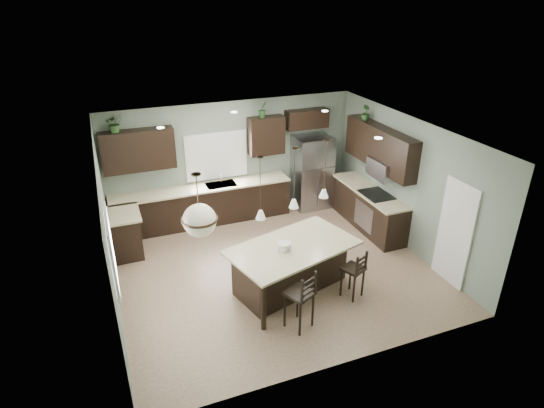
{
  "coord_description": "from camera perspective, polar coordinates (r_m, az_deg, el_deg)",
  "views": [
    {
      "loc": [
        -2.84,
        -7.16,
        5.16
      ],
      "look_at": [
        0.1,
        0.4,
        1.25
      ],
      "focal_mm": 30.0,
      "sensor_mm": 36.0,
      "label": 1
    }
  ],
  "objects": [
    {
      "name": "fridge_header",
      "position": [
        11.19,
        4.39,
        10.6
      ],
      "size": [
        1.05,
        0.34,
        0.45
      ],
      "primitive_type": "cube",
      "color": "black",
      "rests_on": "room_shell"
    },
    {
      "name": "refrigerator",
      "position": [
        11.48,
        5.03,
        4.0
      ],
      "size": [
        0.9,
        0.74,
        1.85
      ],
      "primitive_type": "cube",
      "color": "gray",
      "rests_on": "ground"
    },
    {
      "name": "right_upper_cabs",
      "position": [
        10.34,
        13.37,
        6.96
      ],
      "size": [
        0.34,
        2.35,
        0.9
      ],
      "primitive_type": "cube",
      "color": "black",
      "rests_on": "room_shell"
    },
    {
      "name": "kitchen_island",
      "position": [
        8.46,
        2.56,
        -8.01
      ],
      "size": [
        2.56,
        1.87,
        0.92
      ],
      "primitive_type": "cube",
      "rotation": [
        0.0,
        0.0,
        0.27
      ],
      "color": "black",
      "rests_on": "ground"
    },
    {
      "name": "microwave",
      "position": [
        10.23,
        13.75,
        4.33
      ],
      "size": [
        0.4,
        0.75,
        0.4
      ],
      "primitive_type": "cube",
      "color": "gray",
      "rests_on": "right_upper_cabs"
    },
    {
      "name": "right_countertop",
      "position": [
        10.62,
        12.14,
        1.62
      ],
      "size": [
        0.66,
        2.35,
        0.04
      ],
      "primitive_type": "cube",
      "color": "beige",
      "rests_on": "right_lower_cabs"
    },
    {
      "name": "window_back",
      "position": [
        10.81,
        -7.01,
        6.04
      ],
      "size": [
        1.35,
        0.02,
        1.0
      ],
      "primitive_type": "cube",
      "color": "white",
      "rests_on": "room_shell"
    },
    {
      "name": "plant_right_wall",
      "position": [
        10.65,
        11.67,
        11.16
      ],
      "size": [
        0.23,
        0.23,
        0.34
      ],
      "primitive_type": "imported",
      "rotation": [
        0.0,
        0.0,
        0.22
      ],
      "color": "#264B20",
      "rests_on": "right_upper_cabs"
    },
    {
      "name": "room_shell",
      "position": [
        8.44,
        0.35,
        1.54
      ],
      "size": [
        6.0,
        6.0,
        6.0
      ],
      "color": "slate",
      "rests_on": "ground"
    },
    {
      "name": "sink_inset",
      "position": [
        10.75,
        -6.42,
        2.45
      ],
      "size": [
        0.7,
        0.45,
        0.01
      ],
      "primitive_type": "cube",
      "color": "gray",
      "rests_on": "back_countertop"
    },
    {
      "name": "bar_stool_right",
      "position": [
        8.39,
        10.11,
        -8.61
      ],
      "size": [
        0.47,
        0.47,
        0.96
      ],
      "primitive_type": "cube",
      "rotation": [
        0.0,
        0.0,
        0.43
      ],
      "color": "black",
      "rests_on": "ground"
    },
    {
      "name": "wall_oven_front",
      "position": [
        10.47,
        11.39,
        -1.53
      ],
      "size": [
        0.01,
        0.72,
        0.6
      ],
      "primitive_type": "cube",
      "color": "gray",
      "rests_on": "right_lower_cabs"
    },
    {
      "name": "faucet",
      "position": [
        10.67,
        -6.41,
        3.1
      ],
      "size": [
        0.02,
        0.02,
        0.28
      ],
      "primitive_type": "cylinder",
      "color": "silver",
      "rests_on": "back_countertop"
    },
    {
      "name": "serving_dish",
      "position": [
        8.07,
        1.53,
        -5.34
      ],
      "size": [
        0.24,
        0.24,
        0.14
      ],
      "primitive_type": "cylinder",
      "color": "silver",
      "rests_on": "kitchen_island"
    },
    {
      "name": "back_countertop",
      "position": [
        10.67,
        -8.75,
        2.01
      ],
      "size": [
        4.2,
        0.66,
        0.04
      ],
      "primitive_type": "cube",
      "color": "beige",
      "rests_on": "back_lower_cabs"
    },
    {
      "name": "bar_stool_left",
      "position": [
        7.56,
        3.42,
        -11.84
      ],
      "size": [
        0.54,
        0.54,
        1.1
      ],
      "primitive_type": "cube",
      "rotation": [
        0.0,
        0.0,
        0.45
      ],
      "color": "black",
      "rests_on": "ground"
    },
    {
      "name": "window_left",
      "position": [
        7.31,
        -19.6,
        -5.5
      ],
      "size": [
        0.02,
        1.1,
        1.0
      ],
      "primitive_type": "cube",
      "color": "white",
      "rests_on": "room_shell"
    },
    {
      "name": "right_lower_cabs",
      "position": [
        10.83,
        12.0,
        -0.63
      ],
      "size": [
        0.6,
        2.35,
        0.9
      ],
      "primitive_type": "cube",
      "color": "black",
      "rests_on": "ground"
    },
    {
      "name": "pendant_right",
      "position": [
        8.05,
        6.69,
        4.38
      ],
      "size": [
        0.17,
        0.17,
        1.1
      ],
      "primitive_type": null,
      "color": "white",
      "rests_on": "room_shell"
    },
    {
      "name": "left_return_countertop",
      "position": [
        9.82,
        -18.18,
        -1.22
      ],
      "size": [
        0.66,
        0.96,
        0.04
      ],
      "primitive_type": "cube",
      "color": "beige",
      "rests_on": "left_return_cabs"
    },
    {
      "name": "left_return_cabs",
      "position": [
        10.03,
        -17.93,
        -3.63
      ],
      "size": [
        0.6,
        0.9,
        0.9
      ],
      "primitive_type": "cube",
      "color": "black",
      "rests_on": "ground"
    },
    {
      "name": "plant_back_right",
      "position": [
        10.64,
        -1.16,
        11.81
      ],
      "size": [
        0.26,
        0.24,
        0.39
      ],
      "primitive_type": "imported",
      "rotation": [
        0.0,
        0.0,
        0.36
      ],
      "color": "#2A5625",
      "rests_on": "back_upper_right"
    },
    {
      "name": "ground",
      "position": [
        9.26,
        0.32,
        -8.09
      ],
      "size": [
        6.0,
        6.0,
        0.0
      ],
      "primitive_type": "plane",
      "color": "#9E8466",
      "rests_on": "ground"
    },
    {
      "name": "chandelier",
      "position": [
        6.63,
        -9.23,
        -0.14
      ],
      "size": [
        0.54,
        0.54,
        1.0
      ],
      "primitive_type": null,
      "color": "#F8F1CB",
      "rests_on": "room_shell"
    },
    {
      "name": "pantry_door",
      "position": [
        9.07,
        21.96,
        -3.44
      ],
      "size": [
        0.04,
        0.82,
        2.04
      ],
      "primitive_type": "cube",
      "color": "white",
      "rests_on": "ground"
    },
    {
      "name": "plant_back_left",
      "position": [
        10.04,
        -19.15,
        9.56
      ],
      "size": [
        0.38,
        0.33,
        0.4
      ],
      "primitive_type": "imported",
      "rotation": [
        0.0,
        0.0,
        0.07
      ],
      "color": "#2B5023",
      "rests_on": "back_upper_left"
    },
    {
      "name": "cooktop",
      "position": [
        10.41,
        12.95,
        1.17
      ],
      "size": [
        0.58,
        0.75,
        0.02
      ],
      "primitive_type": "cube",
      "color": "black",
      "rests_on": "right_countertop"
    },
    {
      "name": "back_lower_cabs",
      "position": [
        10.88,
        -8.61,
        -0.21
      ],
      "size": [
        4.2,
        0.6,
        0.9
      ],
      "primitive_type": "cube",
      "color": "black",
      "rests_on": "ground"
    },
    {
      "name": "pendant_center",
      "position": [
        7.61,
        2.82,
        3.25
      ],
      "size": [
        0.17,
        0.17,
        1.1
      ],
      "primitive_type": null,
      "color": "white",
      "rests_on": "room_shell"
    },
    {
      "name": "pendant_left",
      "position": [
        7.22,
        -1.48,
        1.98
      ],
      "size": [
        0.17,
        0.17,
        1.1
      ],
      "primitive_type": null,
      "color": "silver",
      "rests_on": "room_shell"
    },
    {
      "name": "back_upper_right",
      "position": [
        10.88,
        -0.73,
        8.58
      ],
      "size": [
        0.85,
        0.34,
        0.9
      ],
      "primitive_type": "cube",
      "color": "black",
      "rests_on": "room_shell"
    },
    {
      "name": "back_upper_left",
      "position": [
        10.27,
        -16.43,
        6.48
      ],
      "size": [
        1.55,
        0.34,
        0.9
      ],
      "primitive_type": "cube",
      "color": "black",
      "rests_on": "room_shell"
    }
  ]
}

